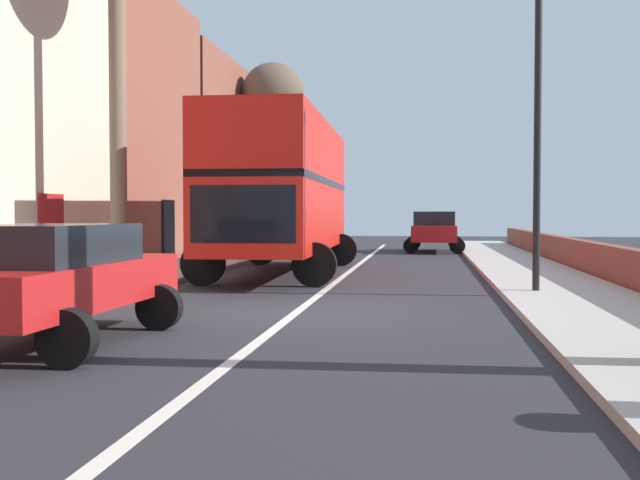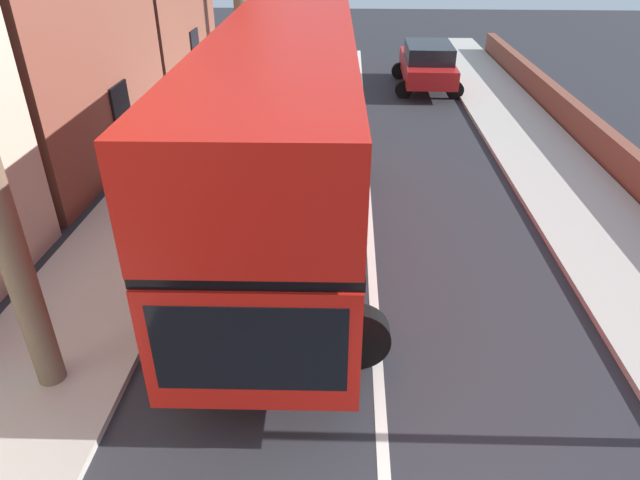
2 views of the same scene
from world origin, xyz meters
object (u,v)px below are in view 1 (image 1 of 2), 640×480
Objects in this scene: parked_car_red_right_2 at (434,229)px; street_tree_left_0 at (273,101)px; parked_car_red_left_1 at (51,275)px; double_decker_bus at (283,187)px; lamppost_right at (538,104)px.

street_tree_left_0 is at bearing 160.94° from parked_car_red_right_2.
parked_car_red_left_1 is 26.89m from street_tree_left_0.
parked_car_red_left_1 is at bearing -94.09° from double_decker_bus.
lamppost_right is (1.80, -16.95, 2.84)m from parked_car_red_right_2.
double_decker_bus is 2.33× the size of parked_car_red_left_1.
parked_car_red_right_2 is 0.73× the size of lamppost_right.
parked_car_red_left_1 is at bearing -136.13° from lamppost_right.
parked_car_red_right_2 is (4.20, 12.29, -1.38)m from double_decker_bus.
double_decker_bus reaches higher than parked_car_red_left_1.
street_tree_left_0 is 21.87m from lamppost_right.
street_tree_left_0 is (-3.31, 14.88, 4.58)m from double_decker_bus.
lamppost_right is (6.00, -4.66, 1.45)m from double_decker_bus.
parked_car_red_left_1 is 24.01m from parked_car_red_right_2.
street_tree_left_0 is at bearing 102.54° from double_decker_bus.
double_decker_bus is at bearing -108.87° from parked_car_red_right_2.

